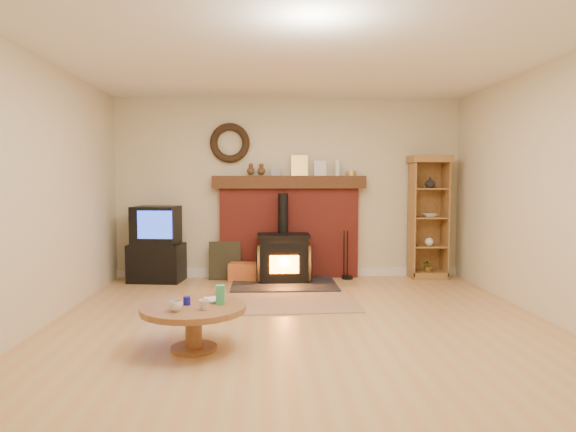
{
  "coord_description": "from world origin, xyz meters",
  "views": [
    {
      "loc": [
        -0.37,
        -4.74,
        1.42
      ],
      "look_at": [
        -0.09,
        1.0,
        1.02
      ],
      "focal_mm": 32.0,
      "sensor_mm": 36.0,
      "label": 1
    }
  ],
  "objects": [
    {
      "name": "ground",
      "position": [
        0.0,
        0.0,
        0.0
      ],
      "size": [
        5.5,
        5.5,
        0.0
      ],
      "primitive_type": "plane",
      "color": "tan",
      "rests_on": "ground"
    },
    {
      "name": "room_shell",
      "position": [
        -0.02,
        0.09,
        1.72
      ],
      "size": [
        5.02,
        5.52,
        2.61
      ],
      "color": "beige",
      "rests_on": "ground"
    },
    {
      "name": "chimney_breast",
      "position": [
        0.0,
        2.67,
        0.8
      ],
      "size": [
        2.2,
        0.22,
        1.78
      ],
      "color": "#9B3127",
      "rests_on": "ground"
    },
    {
      "name": "wood_stove",
      "position": [
        -0.1,
        2.27,
        0.32
      ],
      "size": [
        1.4,
        1.0,
        1.23
      ],
      "color": "black",
      "rests_on": "ground"
    },
    {
      "name": "area_rug",
      "position": [
        -0.14,
        1.13,
        0.01
      ],
      "size": [
        1.71,
        1.21,
        0.01
      ],
      "primitive_type": "cube",
      "rotation": [
        0.0,
        0.0,
        0.04
      ],
      "color": "brown",
      "rests_on": "ground"
    },
    {
      "name": "tv_unit",
      "position": [
        -1.87,
        2.47,
        0.51
      ],
      "size": [
        0.78,
        0.59,
        1.05
      ],
      "color": "black",
      "rests_on": "ground"
    },
    {
      "name": "curio_cabinet",
      "position": [
        2.01,
        2.55,
        0.89
      ],
      "size": [
        0.57,
        0.41,
        1.77
      ],
      "color": "brown",
      "rests_on": "ground"
    },
    {
      "name": "firelog_box",
      "position": [
        -0.64,
        2.4,
        0.13
      ],
      "size": [
        0.45,
        0.33,
        0.26
      ],
      "primitive_type": "cube",
      "rotation": [
        0.0,
        0.0,
        -0.17
      ],
      "color": "gold",
      "rests_on": "ground"
    },
    {
      "name": "leaning_painting",
      "position": [
        -0.93,
        2.55,
        0.27
      ],
      "size": [
        0.45,
        0.12,
        0.54
      ],
      "primitive_type": "cube",
      "rotation": [
        -0.17,
        0.0,
        0.0
      ],
      "color": "black",
      "rests_on": "ground"
    },
    {
      "name": "fire_tools",
      "position": [
        0.82,
        2.5,
        0.11
      ],
      "size": [
        0.16,
        0.16,
        0.7
      ],
      "color": "black",
      "rests_on": "ground"
    },
    {
      "name": "coffee_table",
      "position": [
        -0.95,
        -0.51,
        0.31
      ],
      "size": [
        0.88,
        0.88,
        0.54
      ],
      "color": "brown",
      "rests_on": "ground"
    }
  ]
}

